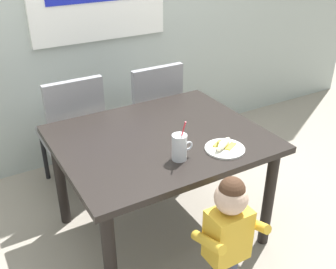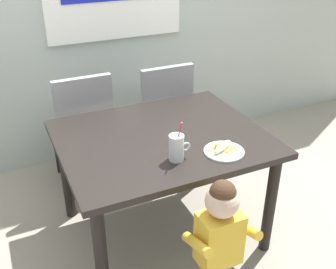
{
  "view_description": "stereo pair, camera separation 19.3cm",
  "coord_description": "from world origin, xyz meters",
  "px_view_note": "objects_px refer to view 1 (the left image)",
  "views": [
    {
      "loc": [
        -1.03,
        -1.87,
        1.91
      ],
      "look_at": [
        -0.01,
        -0.1,
        0.81
      ],
      "focal_mm": 42.51,
      "sensor_mm": 36.0,
      "label": 1
    },
    {
      "loc": [
        -0.86,
        -1.96,
        1.91
      ],
      "look_at": [
        -0.01,
        -0.1,
        0.81
      ],
      "focal_mm": 42.51,
      "sensor_mm": 36.0,
      "label": 2
    }
  ],
  "objects_px": {
    "dining_table": "(160,150)",
    "dining_chair_left": "(74,129)",
    "peeled_banana": "(223,144)",
    "dining_chair_right": "(151,113)",
    "toddler_standing": "(228,229)",
    "milk_cup": "(180,149)",
    "snack_plate": "(225,149)"
  },
  "relations": [
    {
      "from": "dining_table",
      "to": "toddler_standing",
      "type": "relative_size",
      "value": 1.48
    },
    {
      "from": "dining_table",
      "to": "toddler_standing",
      "type": "distance_m",
      "value": 0.69
    },
    {
      "from": "dining_chair_left",
      "to": "toddler_standing",
      "type": "distance_m",
      "value": 1.48
    },
    {
      "from": "peeled_banana",
      "to": "dining_chair_right",
      "type": "bearing_deg",
      "value": 85.49
    },
    {
      "from": "milk_cup",
      "to": "snack_plate",
      "type": "bearing_deg",
      "value": -9.17
    },
    {
      "from": "dining_chair_left",
      "to": "milk_cup",
      "type": "xyz_separation_m",
      "value": [
        0.28,
        -1.05,
        0.28
      ]
    },
    {
      "from": "snack_plate",
      "to": "peeled_banana",
      "type": "bearing_deg",
      "value": 108.17
    },
    {
      "from": "dining_chair_right",
      "to": "toddler_standing",
      "type": "relative_size",
      "value": 1.15
    },
    {
      "from": "dining_chair_left",
      "to": "dining_chair_right",
      "type": "distance_m",
      "value": 0.64
    },
    {
      "from": "dining_chair_left",
      "to": "snack_plate",
      "type": "height_order",
      "value": "dining_chair_left"
    },
    {
      "from": "dining_chair_left",
      "to": "peeled_banana",
      "type": "height_order",
      "value": "dining_chair_left"
    },
    {
      "from": "dining_table",
      "to": "peeled_banana",
      "type": "height_order",
      "value": "peeled_banana"
    },
    {
      "from": "dining_table",
      "to": "dining_chair_left",
      "type": "relative_size",
      "value": 1.29
    },
    {
      "from": "dining_chair_left",
      "to": "peeled_banana",
      "type": "xyz_separation_m",
      "value": [
        0.55,
        -1.08,
        0.24
      ]
    },
    {
      "from": "toddler_standing",
      "to": "snack_plate",
      "type": "relative_size",
      "value": 3.64
    },
    {
      "from": "dining_chair_left",
      "to": "peeled_banana",
      "type": "distance_m",
      "value": 1.24
    },
    {
      "from": "milk_cup",
      "to": "snack_plate",
      "type": "relative_size",
      "value": 1.07
    },
    {
      "from": "dining_table",
      "to": "snack_plate",
      "type": "xyz_separation_m",
      "value": [
        0.24,
        -0.33,
        0.11
      ]
    },
    {
      "from": "toddler_standing",
      "to": "milk_cup",
      "type": "relative_size",
      "value": 3.39
    },
    {
      "from": "dining_chair_left",
      "to": "peeled_banana",
      "type": "relative_size",
      "value": 5.47
    },
    {
      "from": "dining_table",
      "to": "dining_chair_left",
      "type": "height_order",
      "value": "dining_chair_left"
    },
    {
      "from": "milk_cup",
      "to": "toddler_standing",
      "type": "bearing_deg",
      "value": -82.09
    },
    {
      "from": "dining_table",
      "to": "dining_chair_right",
      "type": "xyz_separation_m",
      "value": [
        0.32,
        0.72,
        -0.11
      ]
    },
    {
      "from": "snack_plate",
      "to": "peeled_banana",
      "type": "distance_m",
      "value": 0.03
    },
    {
      "from": "snack_plate",
      "to": "peeled_banana",
      "type": "xyz_separation_m",
      "value": [
        -0.0,
        0.01,
        0.03
      ]
    },
    {
      "from": "dining_table",
      "to": "milk_cup",
      "type": "distance_m",
      "value": 0.33
    },
    {
      "from": "snack_plate",
      "to": "peeled_banana",
      "type": "height_order",
      "value": "peeled_banana"
    },
    {
      "from": "toddler_standing",
      "to": "milk_cup",
      "type": "distance_m",
      "value": 0.49
    },
    {
      "from": "dining_chair_right",
      "to": "dining_table",
      "type": "bearing_deg",
      "value": 66.23
    },
    {
      "from": "dining_chair_left",
      "to": "dining_chair_right",
      "type": "height_order",
      "value": "same"
    },
    {
      "from": "dining_chair_left",
      "to": "snack_plate",
      "type": "relative_size",
      "value": 4.17
    },
    {
      "from": "dining_chair_right",
      "to": "milk_cup",
      "type": "relative_size",
      "value": 3.88
    }
  ]
}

